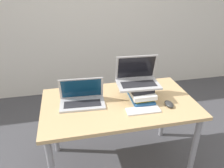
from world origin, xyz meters
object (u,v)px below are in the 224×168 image
laptop_on_books (137,78)px  book_stack (140,93)px  laptop_left (82,99)px  mouse (169,104)px  wireless_keyboard (143,110)px

laptop_on_books → book_stack: bearing=-69.4°
laptop_on_books → laptop_left: bearing=-178.5°
laptop_left → mouse: (0.70, -0.20, -0.03)m
wireless_keyboard → mouse: (0.24, 0.03, 0.01)m
book_stack → wireless_keyboard: (-0.04, -0.19, -0.06)m
wireless_keyboard → mouse: size_ratio=2.52×
laptop_left → mouse: bearing=-15.6°
laptop_on_books → wireless_keyboard: size_ratio=1.34×
book_stack → laptop_on_books: bearing=110.6°
book_stack → wireless_keyboard: size_ratio=1.02×
laptop_left → mouse: 0.73m
book_stack → laptop_on_books: 0.13m
book_stack → mouse: size_ratio=2.58×
laptop_left → laptop_on_books: bearing=1.5°
laptop_left → laptop_on_books: (0.49, 0.01, 0.13)m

